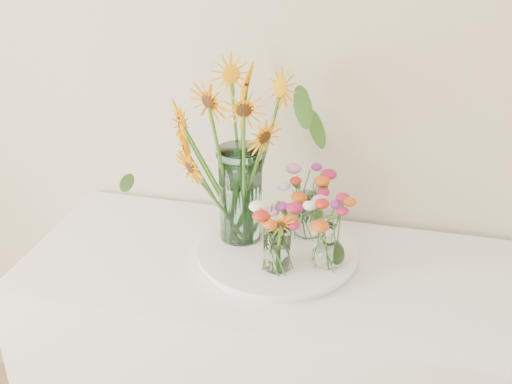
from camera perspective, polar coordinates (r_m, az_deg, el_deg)
tray at (r=1.82m, az=1.92°, el=-5.55°), size 0.43×0.43×0.02m
mason_jar at (r=1.81m, az=-1.39°, el=-0.22°), size 0.15×0.15×0.28m
sunflower_bouquet at (r=1.76m, az=-1.43°, el=3.23°), size 0.86×0.86×0.52m
small_vase_a at (r=1.70m, az=1.89°, el=-5.08°), size 0.10×0.10×0.13m
wildflower_posy_a at (r=1.68m, az=1.91°, el=-3.78°), size 0.18×0.18×0.22m
small_vase_b at (r=1.73m, az=6.50°, el=-4.74°), size 0.11×0.11×0.13m
wildflower_posy_b at (r=1.70m, az=6.58°, el=-3.45°), size 0.19×0.19×0.22m
small_vase_c at (r=1.86m, az=4.62°, el=-2.10°), size 0.09×0.09×0.13m
wildflower_posy_c at (r=1.84m, az=4.67°, el=-0.88°), size 0.20×0.20×0.22m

